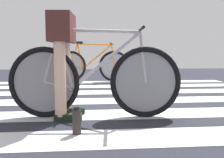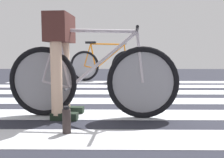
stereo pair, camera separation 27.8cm
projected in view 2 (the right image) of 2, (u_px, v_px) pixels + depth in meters
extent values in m
cube|color=#252630|center=(119.00, 98.00, 3.67)|extent=(18.00, 14.00, 0.02)
cube|color=silver|center=(133.00, 139.00, 1.87)|extent=(5.20, 0.44, 0.00)
cube|color=silver|center=(133.00, 115.00, 2.62)|extent=(5.20, 0.44, 0.00)
cube|color=silver|center=(112.00, 101.00, 3.38)|extent=(5.20, 0.44, 0.00)
cube|color=silver|center=(122.00, 92.00, 4.14)|extent=(5.20, 0.44, 0.00)
cube|color=silver|center=(122.00, 86.00, 4.91)|extent=(5.20, 0.44, 0.00)
cube|color=silver|center=(123.00, 82.00, 5.63)|extent=(5.20, 0.44, 0.00)
torus|color=black|center=(43.00, 82.00, 2.54)|extent=(0.72, 0.11, 0.72)
torus|color=black|center=(143.00, 83.00, 2.45)|extent=(0.72, 0.11, 0.72)
cylinder|color=gray|center=(43.00, 82.00, 2.54)|extent=(0.61, 0.05, 0.61)
cylinder|color=gray|center=(143.00, 83.00, 2.45)|extent=(0.61, 0.05, 0.61)
cylinder|color=#BEB5BE|center=(96.00, 31.00, 2.44)|extent=(0.80, 0.10, 0.05)
cylinder|color=#BEB5BE|center=(103.00, 60.00, 2.46)|extent=(0.70, 0.09, 0.59)
cylinder|color=#BEB5BE|center=(63.00, 59.00, 2.50)|extent=(0.16, 0.05, 0.59)
cylinder|color=#BEB5BE|center=(56.00, 85.00, 2.53)|extent=(0.29, 0.05, 0.09)
cylinder|color=#BEB5BE|center=(50.00, 56.00, 2.51)|extent=(0.19, 0.04, 0.53)
cylinder|color=#BEB5BE|center=(140.00, 57.00, 2.42)|extent=(0.09, 0.04, 0.50)
cube|color=black|center=(57.00, 27.00, 2.47)|extent=(0.25, 0.11, 0.05)
cylinder|color=black|center=(137.00, 29.00, 2.40)|extent=(0.07, 0.52, 0.03)
cylinder|color=#4C4C51|center=(70.00, 88.00, 2.52)|extent=(0.05, 0.34, 0.02)
cylinder|color=beige|center=(64.00, 65.00, 2.64)|extent=(0.11, 0.11, 0.95)
cylinder|color=beige|center=(56.00, 66.00, 2.37)|extent=(0.11, 0.11, 0.95)
cube|color=#4C2824|center=(60.00, 28.00, 2.47)|extent=(0.25, 0.43, 0.28)
cube|color=black|center=(72.00, 110.00, 2.69)|extent=(0.27, 0.12, 0.07)
cube|color=black|center=(64.00, 116.00, 2.41)|extent=(0.27, 0.12, 0.07)
torus|color=black|center=(84.00, 66.00, 5.89)|extent=(0.71, 0.19, 0.72)
torus|color=black|center=(127.00, 66.00, 5.68)|extent=(0.71, 0.19, 0.72)
cylinder|color=gray|center=(84.00, 66.00, 5.89)|extent=(0.60, 0.12, 0.61)
cylinder|color=gray|center=(127.00, 66.00, 5.68)|extent=(0.60, 0.12, 0.61)
cylinder|color=orange|center=(107.00, 44.00, 5.73)|extent=(0.79, 0.19, 0.05)
cylinder|color=orange|center=(110.00, 57.00, 5.74)|extent=(0.69, 0.17, 0.59)
cylinder|color=orange|center=(93.00, 56.00, 5.83)|extent=(0.16, 0.06, 0.59)
cylinder|color=orange|center=(90.00, 67.00, 5.87)|extent=(0.29, 0.08, 0.09)
cylinder|color=orange|center=(88.00, 55.00, 5.85)|extent=(0.19, 0.06, 0.53)
cylinder|color=orange|center=(126.00, 55.00, 5.67)|extent=(0.09, 0.05, 0.50)
cube|color=black|center=(91.00, 43.00, 5.81)|extent=(0.25, 0.14, 0.05)
cylinder|color=black|center=(124.00, 44.00, 5.64)|extent=(0.13, 0.52, 0.03)
cylinder|color=#4C4C51|center=(96.00, 69.00, 5.84)|extent=(0.09, 0.34, 0.02)
cylinder|color=#2F2524|center=(67.00, 121.00, 1.99)|extent=(0.07, 0.07, 0.20)
cylinder|color=black|center=(66.00, 108.00, 1.98)|extent=(0.05, 0.05, 0.02)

